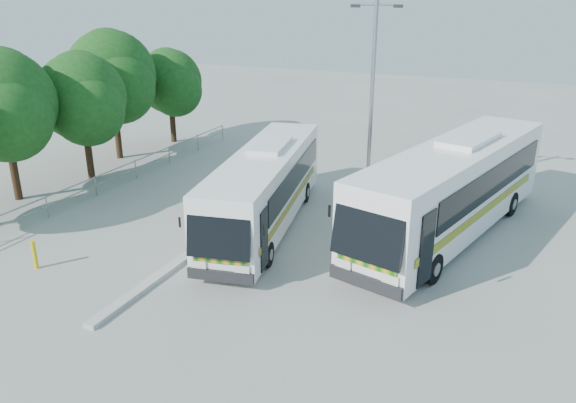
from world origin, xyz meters
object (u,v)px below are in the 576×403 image
at_px(tree_far_b, 3,103).
at_px(coach_main, 265,187).
at_px(tree_far_e, 171,82).
at_px(tree_far_d, 112,75).
at_px(coach_adjacent, 453,188).
at_px(bollard, 35,255).
at_px(tree_far_c, 83,97).
at_px(lamppost, 372,95).

xyz_separation_m(tree_far_b, coach_main, (12.02, 1.87, -2.84)).
xyz_separation_m(tree_far_e, coach_main, (11.63, -10.23, -2.16)).
height_order(tree_far_d, coach_adjacent, tree_far_d).
xyz_separation_m(coach_adjacent, bollard, (-12.89, -8.97, -1.47)).
distance_m(tree_far_d, coach_main, 13.93).
relative_size(tree_far_c, coach_adjacent, 0.49).
bearing_deg(tree_far_d, tree_far_b, -87.77).
bearing_deg(tree_far_d, bollard, -62.24).
xyz_separation_m(coach_main, coach_adjacent, (7.17, 2.16, 0.27)).
bearing_deg(bollard, tree_far_e, 109.15).
bearing_deg(tree_far_d, tree_far_e, 81.37).
bearing_deg(bollard, tree_far_d, 117.76).
bearing_deg(coach_adjacent, tree_far_d, -175.65).
height_order(tree_far_c, coach_adjacent, tree_far_c).
bearing_deg(tree_far_d, tree_far_c, -72.17).
bearing_deg(tree_far_e, tree_far_d, -98.63).
distance_m(tree_far_e, bollard, 18.34).
distance_m(tree_far_d, tree_far_e, 4.65).
relative_size(coach_main, coach_adjacent, 0.86).
bearing_deg(bollard, tree_far_c, 121.47).
relative_size(tree_far_c, lamppost, 0.73).
height_order(tree_far_e, coach_main, tree_far_e).
relative_size(tree_far_b, lamppost, 0.78).
bearing_deg(tree_far_d, coach_main, -24.94).
bearing_deg(coach_adjacent, tree_far_c, -164.87).
distance_m(tree_far_c, bollard, 11.01).
height_order(coach_adjacent, bollard, coach_adjacent).
distance_m(tree_far_b, coach_main, 12.49).
bearing_deg(tree_far_b, tree_far_e, 88.17).
relative_size(tree_far_b, coach_adjacent, 0.52).
relative_size(tree_far_d, lamppost, 0.82).
bearing_deg(tree_far_b, tree_far_d, 92.23).
distance_m(tree_far_e, coach_adjacent, 20.55).
height_order(tree_far_d, lamppost, lamppost).
relative_size(tree_far_e, coach_main, 0.51).
bearing_deg(tree_far_c, tree_far_b, -102.91).
xyz_separation_m(tree_far_b, lamppost, (15.02, 6.61, 0.37)).
height_order(tree_far_c, tree_far_e, tree_far_c).
distance_m(tree_far_c, tree_far_e, 8.22).
bearing_deg(coach_main, bollard, -140.86).
height_order(tree_far_d, tree_far_e, tree_far_d).
bearing_deg(tree_far_c, coach_main, -10.33).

